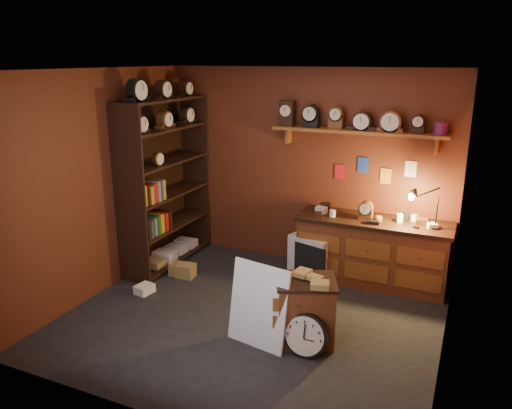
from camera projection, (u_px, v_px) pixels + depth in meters
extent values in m
plane|color=black|center=(253.00, 317.00, 5.63)|extent=(4.00, 4.00, 0.00)
cube|color=#5F2816|center=(307.00, 169.00, 6.82)|extent=(4.00, 0.02, 2.70)
cube|color=#5F2816|center=(151.00, 264.00, 3.67)|extent=(4.00, 0.02, 2.70)
cube|color=#5F2816|center=(102.00, 183.00, 6.03)|extent=(0.02, 3.60, 2.70)
cube|color=#5F2816|center=(456.00, 228.00, 4.46)|extent=(0.02, 3.60, 2.70)
cube|color=beige|center=(252.00, 69.00, 4.86)|extent=(4.00, 3.60, 0.02)
cube|color=brown|center=(358.00, 132.00, 6.25)|extent=(2.20, 0.30, 0.04)
cube|color=brown|center=(288.00, 136.00, 6.72)|extent=(0.04, 0.16, 0.20)
cube|color=brown|center=(437.00, 145.00, 5.98)|extent=(0.04, 0.16, 0.20)
cylinder|color=#B21419|center=(441.00, 128.00, 5.84)|extent=(0.16, 0.16, 0.15)
cube|color=#A41419|center=(317.00, 170.00, 6.75)|extent=(0.14, 0.01, 0.20)
cube|color=navy|center=(339.00, 163.00, 6.60)|extent=(0.14, 0.01, 0.20)
cube|color=#B58516|center=(361.00, 174.00, 6.52)|extent=(0.14, 0.01, 0.20)
cube|color=silver|center=(385.00, 167.00, 6.37)|extent=(0.14, 0.01, 0.20)
cube|color=black|center=(152.00, 182.00, 6.94)|extent=(0.03, 1.60, 2.30)
cube|color=black|center=(130.00, 197.00, 6.16)|extent=(0.45, 0.03, 2.30)
cube|color=black|center=(195.00, 172.00, 7.53)|extent=(0.45, 0.03, 2.30)
cube|color=black|center=(170.00, 258.00, 7.16)|extent=(0.43, 1.54, 0.03)
cube|color=black|center=(168.00, 225.00, 7.02)|extent=(0.43, 1.54, 0.03)
cube|color=black|center=(167.00, 194.00, 6.89)|extent=(0.43, 1.54, 0.03)
cube|color=black|center=(165.00, 162.00, 6.76)|extent=(0.43, 1.54, 0.03)
cube|color=black|center=(163.00, 129.00, 6.63)|extent=(0.43, 1.54, 0.03)
cube|color=black|center=(162.00, 100.00, 6.53)|extent=(0.43, 1.54, 0.03)
cube|color=brown|center=(372.00, 253.00, 6.41)|extent=(1.86, 0.60, 0.80)
cube|color=black|center=(374.00, 221.00, 6.29)|extent=(1.92, 0.66, 0.05)
cube|color=brown|center=(367.00, 261.00, 6.15)|extent=(1.78, 0.02, 0.52)
cylinder|color=black|center=(435.00, 228.00, 5.95)|extent=(0.12, 0.12, 0.02)
cylinder|color=black|center=(437.00, 213.00, 5.90)|extent=(0.02, 0.02, 0.38)
cylinder|color=black|center=(428.00, 192.00, 5.85)|extent=(0.27, 0.09, 0.14)
cone|color=black|center=(415.00, 195.00, 5.89)|extent=(0.18, 0.14, 0.18)
cube|color=brown|center=(305.00, 312.00, 5.08)|extent=(0.69, 0.64, 0.65)
cube|color=black|center=(306.00, 281.00, 4.99)|extent=(0.74, 0.69, 0.03)
cube|color=brown|center=(298.00, 322.00, 4.88)|extent=(0.46, 0.20, 0.55)
cylinder|color=black|center=(306.00, 335.00, 4.85)|extent=(0.45, 0.15, 0.45)
cylinder|color=beige|center=(304.00, 336.00, 4.82)|extent=(0.39, 0.09, 0.38)
cube|color=black|center=(304.00, 331.00, 4.79)|extent=(0.01, 0.04, 0.14)
cube|color=black|center=(309.00, 340.00, 4.80)|extent=(0.10, 0.01, 0.01)
cube|color=silver|center=(258.00, 343.00, 5.12)|extent=(0.68, 0.30, 0.87)
cube|color=silver|center=(316.00, 254.00, 6.66)|extent=(0.69, 0.69, 0.57)
cube|color=black|center=(310.00, 262.00, 6.41)|extent=(0.45, 0.15, 0.46)
cube|color=olive|center=(180.00, 270.00, 6.69)|extent=(0.26, 0.23, 0.16)
cube|color=white|center=(144.00, 289.00, 6.19)|extent=(0.21, 0.24, 0.11)
cube|color=olive|center=(186.00, 271.00, 6.63)|extent=(0.26, 0.22, 0.18)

